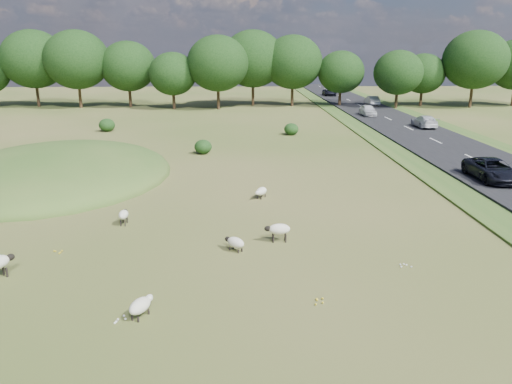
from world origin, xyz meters
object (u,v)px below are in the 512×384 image
Objects in this scene: sheep_0 at (279,229)px; car_4 at (424,121)px; car_3 at (341,89)px; car_2 at (493,169)px; sheep_5 at (261,191)px; car_0 at (329,92)px; car_7 at (372,100)px; sheep_3 at (141,305)px; sheep_1 at (124,215)px; car_5 at (368,110)px; sheep_4 at (235,242)px.

sheep_0 is 38.55m from car_4.
sheep_0 is 0.29× the size of car_3.
car_3 is (3.80, 71.09, -0.09)m from car_2.
sheep_5 is 68.10m from car_0.
car_4 is 1.05× the size of car_7.
car_4 is at bearing -4.78° from sheep_3.
sheep_1 is 0.23× the size of car_4.
car_7 reaches higher than sheep_3.
car_5 is at bearing 84.18° from car_3.
sheep_5 is at bearing -57.19° from sheep_4.
sheep_0 is 18.29m from car_2.
sheep_1 reaches higher than sheep_4.
sheep_0 is 83.45m from car_3.
car_4 is at bearing -69.98° from car_5.
car_2 is at bearing -90.00° from car_5.
car_0 is at bearing 11.95° from sheep_3.
sheep_3 is at bearing -140.37° from car_2.
sheep_4 is at bearing 58.69° from car_4.
car_2 is at bearing 86.94° from car_3.
car_2 is 23.68m from car_4.
car_0 is 17.25m from car_7.
car_5 is at bearing -69.98° from car_4.
sheep_1 is 0.21× the size of car_2.
car_0 is at bearing 64.13° from car_3.
car_4 reaches higher than car_3.
car_4 is at bearing -40.67° from sheep_1.
car_0 is at bearing -17.72° from sheep_1.
sheep_3 is 1.03× the size of sheep_5.
car_7 is (19.52, 49.43, 0.55)m from sheep_5.
car_2 reaches higher than sheep_0.
sheep_3 is at bearing 59.00° from car_4.
car_4 is (0.00, -47.72, 0.06)m from car_3.
car_7 is at bearing 73.25° from car_5.
sheep_0 is at bearing 71.44° from car_7.
car_3 is at bearing -90.00° from car_7.
car_0 is 63.25m from car_2.
sheep_3 reaches higher than sheep_4.
car_5 reaches higher than sheep_4.
car_7 reaches higher than car_3.
sheep_5 is at bearing 7.65° from sheep_3.
car_3 is (26.82, 78.60, 0.33)m from sheep_1.
sheep_1 is at bearing -119.13° from car_5.
car_2 is 1.20× the size of car_3.
car_3 is 0.96× the size of car_7.
sheep_0 is 1.17× the size of sheep_1.
sheep_5 reaches higher than sheep_4.
car_2 is 46.58m from car_7.
sheep_4 is 0.25× the size of car_3.
sheep_1 is 0.24× the size of car_7.
car_3 is 1.02× the size of car_5.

